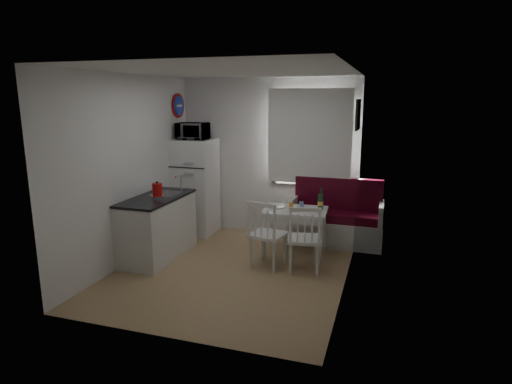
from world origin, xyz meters
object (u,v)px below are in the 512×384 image
Objects in this scene: bench at (336,223)px; chair_right at (303,232)px; microwave at (193,131)px; dining_table at (295,214)px; fridge at (196,187)px; chair_left at (266,228)px; wine_bottle at (321,199)px; kettle at (157,190)px; kitchen_counter at (158,227)px.

bench reaches higher than chair_right.
dining_table is at bearing -14.81° from microwave.
fridge is at bearing 160.26° from dining_table.
chair_left is 0.50m from chair_right.
chair_right is at bearing -29.83° from fridge.
chair_right is 1.05× the size of microwave.
dining_table is 1.84× the size of chair_right.
bench is at bearing 72.92° from wine_bottle.
microwave is at bearing -90.00° from fridge.
chair_right is 2.28× the size of kettle.
chair_left is at bearing 166.56° from chair_right.
dining_table is 1.94m from fridge.
bench is at bearing 2.75° from fridge.
chair_left is 2.29m from microwave.
wine_bottle is (2.20, -0.44, 0.04)m from fridge.
fridge is at bearing 136.46° from chair_right.
fridge is at bearing 168.71° from wine_bottle.
microwave reaches higher than fridge.
microwave is 2.41m from wine_bottle.
microwave reaches higher than wine_bottle.
kettle is at bearing -158.55° from wine_bottle.
fridge is 2.24m from wine_bottle.
kitchen_counter is 2.00m from dining_table.
kettle is at bearing -149.01° from bench.
chair_left is 1.00× the size of chair_right.
bench is at bearing 29.62° from kitchen_counter.
kettle is (0.05, -0.05, 0.56)m from kitchen_counter.
fridge reaches higher than kettle.
bench is 2.81m from kettle.
kettle is at bearing -161.03° from dining_table.
wine_bottle is at bearing -10.03° from microwave.
microwave is (-1.60, 1.16, 1.16)m from chair_left.
chair_left is 1.63× the size of wine_bottle.
chair_left is at bearing -35.86° from microwave.
kettle is (-2.34, -1.40, 0.67)m from bench.
kettle is (0.03, -1.24, -0.73)m from microwave.
wine_bottle is at bearing -107.08° from bench.
kettle is (-1.57, -0.09, 0.43)m from chair_left.
fridge is 7.10× the size of kettle.
bench is 6.40× the size of kettle.
dining_table is 0.71m from chair_right.
dining_table is at bearing 96.90° from chair_right.
dining_table is 0.71m from chair_left.
bench is 1.55m from chair_left.
wine_bottle is (-0.17, -0.55, 0.50)m from bench.
dining_table is 1.93× the size of microwave.
microwave reaches higher than chair_left.
dining_table is (1.87, 0.71, 0.15)m from kitchen_counter.
kitchen_counter is at bearing 167.40° from chair_right.
fridge is at bearing 90.00° from microwave.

